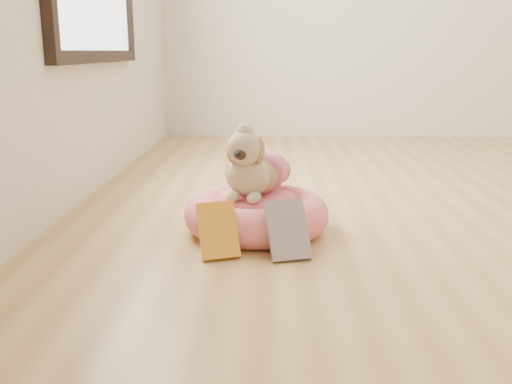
{
  "coord_description": "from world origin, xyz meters",
  "views": [
    {
      "loc": [
        -1.09,
        -2.55,
        0.7
      ],
      "look_at": [
        -1.15,
        -0.44,
        0.17
      ],
      "focal_mm": 40.0,
      "sensor_mm": 36.0,
      "label": 1
    }
  ],
  "objects_px": {
    "dog": "(254,157)",
    "book_yellow": "(218,230)",
    "book_white": "(288,230)",
    "pet_bed": "(256,214)"
  },
  "relations": [
    {
      "from": "pet_bed",
      "to": "dog",
      "type": "height_order",
      "value": "dog"
    },
    {
      "from": "dog",
      "to": "book_yellow",
      "type": "bearing_deg",
      "value": -95.77
    },
    {
      "from": "dog",
      "to": "book_yellow",
      "type": "height_order",
      "value": "dog"
    },
    {
      "from": "pet_bed",
      "to": "book_white",
      "type": "distance_m",
      "value": 0.31
    },
    {
      "from": "pet_bed",
      "to": "book_yellow",
      "type": "distance_m",
      "value": 0.31
    },
    {
      "from": "dog",
      "to": "book_white",
      "type": "xyz_separation_m",
      "value": [
        0.13,
        -0.3,
        -0.2
      ]
    },
    {
      "from": "pet_bed",
      "to": "book_yellow",
      "type": "xyz_separation_m",
      "value": [
        -0.12,
        -0.29,
        0.02
      ]
    },
    {
      "from": "dog",
      "to": "pet_bed",
      "type": "bearing_deg",
      "value": -47.86
    },
    {
      "from": "book_white",
      "to": "pet_bed",
      "type": "bearing_deg",
      "value": 95.78
    },
    {
      "from": "pet_bed",
      "to": "dog",
      "type": "distance_m",
      "value": 0.23
    }
  ]
}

